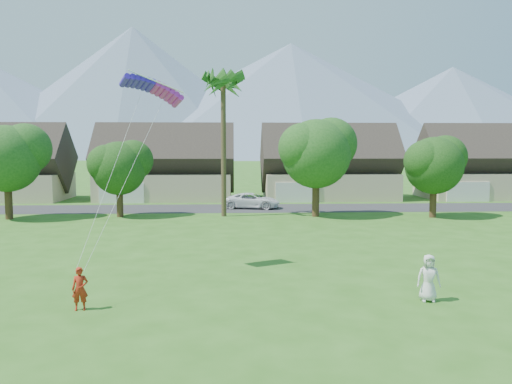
{
  "coord_description": "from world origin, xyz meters",
  "views": [
    {
      "loc": [
        -1.1,
        -14.89,
        6.06
      ],
      "look_at": [
        0.0,
        10.0,
        3.8
      ],
      "focal_mm": 35.0,
      "sensor_mm": 36.0,
      "label": 1
    }
  ],
  "objects": [
    {
      "name": "kite_flyer",
      "position": [
        -6.83,
        3.48,
        0.81
      ],
      "size": [
        0.64,
        0.48,
        1.62
      ],
      "primitive_type": "imported",
      "rotation": [
        0.0,
        0.0,
        0.16
      ],
      "color": "#A82613",
      "rests_on": "ground"
    },
    {
      "name": "houses_row",
      "position": [
        0.49,
        42.99,
        3.44
      ],
      "size": [
        72.75,
        8.19,
        8.86
      ],
      "color": "beige",
      "rests_on": "ground"
    },
    {
      "name": "street",
      "position": [
        0.0,
        34.0,
        0.01
      ],
      "size": [
        90.0,
        7.0,
        0.01
      ],
      "primitive_type": "cube",
      "color": "#2D2D30",
      "rests_on": "ground"
    },
    {
      "name": "parafoil_kite",
      "position": [
        -4.98,
        9.6,
        8.94
      ],
      "size": [
        3.17,
        1.46,
        0.5
      ],
      "rotation": [
        0.0,
        0.0,
        0.38
      ],
      "color": "#3619C0",
      "rests_on": "ground"
    },
    {
      "name": "tree_row",
      "position": [
        -1.14,
        27.92,
        4.89
      ],
      "size": [
        62.27,
        6.67,
        8.45
      ],
      "color": "#47301C",
      "rests_on": "ground"
    },
    {
      "name": "parked_car",
      "position": [
        0.67,
        34.0,
        0.76
      ],
      "size": [
        5.85,
        3.53,
        1.52
      ],
      "primitive_type": "imported",
      "rotation": [
        0.0,
        0.0,
        1.38
      ],
      "color": "white",
      "rests_on": "ground"
    },
    {
      "name": "watcher",
      "position": [
        6.52,
        3.97,
        0.93
      ],
      "size": [
        0.98,
        0.71,
        1.86
      ],
      "primitive_type": "imported",
      "rotation": [
        0.0,
        0.0,
        -0.14
      ],
      "color": "silver",
      "rests_on": "ground"
    },
    {
      "name": "fan_palm",
      "position": [
        -2.0,
        28.5,
        11.8
      ],
      "size": [
        3.0,
        3.0,
        13.8
      ],
      "color": "#4C3D26",
      "rests_on": "ground"
    },
    {
      "name": "ground",
      "position": [
        0.0,
        0.0,
        0.0
      ],
      "size": [
        500.0,
        500.0,
        0.0
      ],
      "primitive_type": "plane",
      "color": "#2D6019",
      "rests_on": "ground"
    },
    {
      "name": "mountain_ridge",
      "position": [
        10.4,
        260.0,
        29.07
      ],
      "size": [
        540.0,
        240.0,
        70.0
      ],
      "color": "slate",
      "rests_on": "ground"
    }
  ]
}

